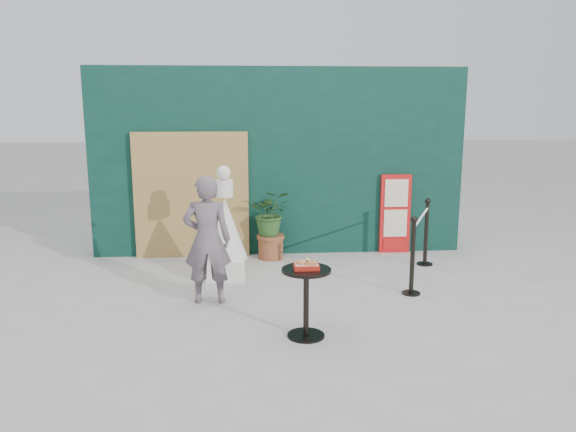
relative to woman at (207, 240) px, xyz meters
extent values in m
plane|color=#ADAAA5|center=(1.02, -0.81, -0.80)|extent=(60.00, 60.00, 0.00)
cube|color=#0A2D22|center=(1.02, 2.34, 0.70)|extent=(6.00, 0.30, 3.00)
cube|color=tan|center=(-0.38, 2.13, 0.20)|extent=(1.80, 0.08, 2.00)
imported|color=#675862|center=(0.00, 0.00, 0.00)|extent=(0.60, 0.40, 1.60)
cube|color=red|center=(2.92, 2.15, -0.15)|extent=(0.50, 0.06, 1.30)
cube|color=beige|center=(2.92, 2.12, 0.20)|extent=(0.38, 0.02, 0.45)
cube|color=beige|center=(2.92, 2.12, -0.30)|extent=(0.38, 0.02, 0.45)
cube|color=red|center=(2.92, 2.12, -0.65)|extent=(0.38, 0.02, 0.18)
cube|color=white|center=(0.18, 0.97, -0.65)|extent=(0.54, 0.54, 0.29)
cone|color=white|center=(0.18, 0.97, -0.07)|extent=(0.62, 0.62, 0.88)
cylinder|color=white|center=(0.18, 0.97, 0.49)|extent=(0.25, 0.25, 0.23)
sphere|color=white|center=(0.18, 0.97, 0.70)|extent=(0.19, 0.19, 0.19)
cylinder|color=black|center=(1.10, -1.14, -0.79)|extent=(0.40, 0.40, 0.02)
cylinder|color=black|center=(1.10, -1.14, -0.44)|extent=(0.06, 0.06, 0.72)
cylinder|color=black|center=(1.10, -1.14, -0.06)|extent=(0.52, 0.52, 0.03)
cube|color=#B02112|center=(1.10, -1.14, -0.02)|extent=(0.26, 0.19, 0.05)
cube|color=red|center=(1.10, -1.14, 0.00)|extent=(0.24, 0.17, 0.00)
cube|color=#DC9850|center=(1.06, -1.13, 0.02)|extent=(0.15, 0.14, 0.02)
cube|color=#BD8245|center=(1.15, -1.16, 0.02)|extent=(0.13, 0.13, 0.02)
cone|color=#FCE742|center=(1.12, -1.09, 0.04)|extent=(0.06, 0.06, 0.06)
cylinder|color=brown|center=(0.86, 1.93, -0.64)|extent=(0.39, 0.39, 0.33)
cylinder|color=#975E31|center=(0.86, 1.93, -0.44)|extent=(0.44, 0.44, 0.05)
imported|color=#284E21|center=(0.86, 1.93, -0.06)|extent=(0.65, 0.56, 0.72)
cylinder|color=black|center=(2.61, 0.10, -0.79)|extent=(0.24, 0.24, 0.02)
cylinder|color=black|center=(2.61, 0.10, -0.32)|extent=(0.06, 0.06, 0.96)
sphere|color=black|center=(2.61, 0.10, 0.19)|extent=(0.09, 0.09, 0.09)
cylinder|color=black|center=(3.21, 1.40, -0.79)|extent=(0.24, 0.24, 0.02)
cylinder|color=black|center=(3.21, 1.40, -0.32)|extent=(0.06, 0.06, 0.96)
sphere|color=black|center=(3.21, 1.40, 0.19)|extent=(0.09, 0.09, 0.09)
cylinder|color=white|center=(2.91, 0.75, 0.08)|extent=(0.63, 1.31, 0.03)
camera|label=1|loc=(0.48, -6.72, 1.65)|focal=35.00mm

